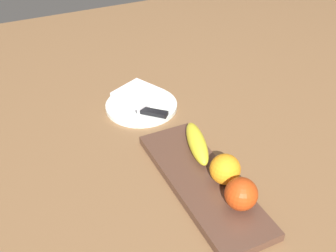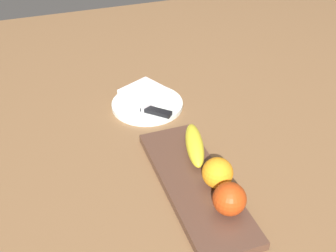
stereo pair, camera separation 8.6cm
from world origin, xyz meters
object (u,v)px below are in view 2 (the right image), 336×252
(fruit_tray, at_px, (195,184))
(knife, at_px, (151,110))
(dinner_plate, at_px, (147,104))
(banana, at_px, (195,145))
(apple, at_px, (229,199))
(orange_near_apple, at_px, (217,173))
(folded_napkin, at_px, (144,94))

(fruit_tray, xyz_separation_m, knife, (0.31, 0.00, 0.01))
(dinner_plate, bearing_deg, banana, -171.60)
(banana, relative_size, knife, 1.13)
(apple, xyz_separation_m, orange_near_apple, (0.08, -0.01, -0.00))
(dinner_plate, xyz_separation_m, knife, (-0.05, 0.00, 0.01))
(orange_near_apple, height_order, folded_napkin, orange_near_apple)
(fruit_tray, xyz_separation_m, dinner_plate, (0.36, 0.00, -0.00))
(orange_near_apple, xyz_separation_m, folded_napkin, (0.41, 0.04, -0.03))
(apple, distance_m, knife, 0.42)
(folded_napkin, xyz_separation_m, knife, (-0.08, 0.00, -0.01))
(banana, height_order, orange_near_apple, orange_near_apple)
(folded_napkin, bearing_deg, dinner_plate, 180.00)
(apple, distance_m, orange_near_apple, 0.08)
(fruit_tray, height_order, folded_napkin, folded_napkin)
(apple, bearing_deg, fruit_tray, 15.86)
(dinner_plate, distance_m, folded_napkin, 0.03)
(banana, height_order, knife, banana)
(fruit_tray, distance_m, apple, 0.12)
(fruit_tray, xyz_separation_m, orange_near_apple, (-0.03, -0.04, 0.04))
(apple, relative_size, banana, 0.43)
(dinner_plate, relative_size, knife, 1.45)
(fruit_tray, height_order, apple, apple)
(banana, relative_size, orange_near_apple, 2.35)
(folded_napkin, bearing_deg, orange_near_apple, -174.36)
(banana, bearing_deg, orange_near_apple, -163.28)
(knife, bearing_deg, orange_near_apple, 141.89)
(apple, distance_m, banana, 0.20)
(banana, bearing_deg, fruit_tray, 174.07)
(orange_near_apple, bearing_deg, dinner_plate, 6.02)
(orange_near_apple, bearing_deg, banana, 0.89)
(fruit_tray, bearing_deg, apple, -164.14)
(fruit_tray, height_order, orange_near_apple, orange_near_apple)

